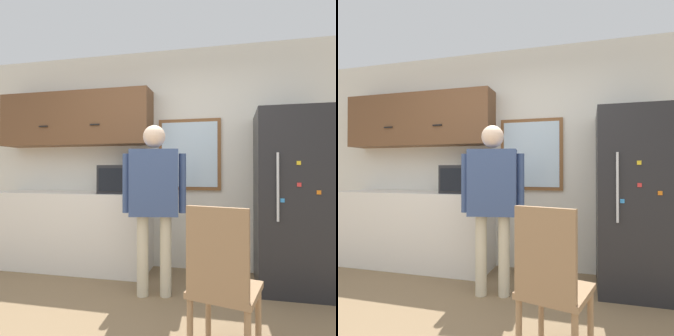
% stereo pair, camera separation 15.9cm
% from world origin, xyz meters
% --- Properties ---
extents(back_wall, '(6.00, 0.06, 2.70)m').
position_xyz_m(back_wall, '(0.00, 1.98, 1.35)').
color(back_wall, silver).
rests_on(back_wall, ground_plane).
extents(counter, '(1.98, 0.56, 0.93)m').
position_xyz_m(counter, '(-1.21, 1.67, 0.47)').
color(counter, silver).
rests_on(counter, ground_plane).
extents(upper_cabinets, '(1.98, 0.34, 0.67)m').
position_xyz_m(upper_cabinets, '(-1.21, 1.79, 1.85)').
color(upper_cabinets, brown).
extents(microwave, '(0.49, 0.42, 0.33)m').
position_xyz_m(microwave, '(-0.52, 1.67, 1.09)').
color(microwave, '#232326').
rests_on(microwave, counter).
extents(person, '(0.60, 0.30, 1.63)m').
position_xyz_m(person, '(0.02, 1.09, 1.00)').
color(person, beige).
rests_on(person, ground_plane).
extents(refrigerator, '(0.76, 0.75, 1.80)m').
position_xyz_m(refrigerator, '(1.37, 1.58, 0.90)').
color(refrigerator, '#232326').
rests_on(refrigerator, ground_plane).
extents(chair, '(0.49, 0.49, 0.98)m').
position_xyz_m(chair, '(0.69, 0.18, 0.53)').
color(chair, '#997551').
rests_on(chair, ground_plane).
extents(window, '(0.76, 0.05, 0.87)m').
position_xyz_m(window, '(0.24, 1.93, 1.39)').
color(window, brown).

